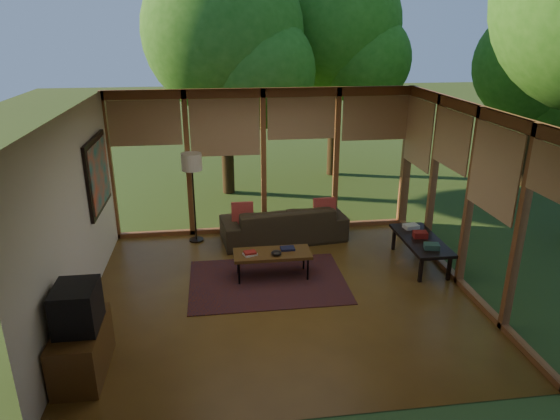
{
  "coord_description": "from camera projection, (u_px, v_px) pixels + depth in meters",
  "views": [
    {
      "loc": [
        -0.88,
        -6.41,
        3.72
      ],
      "look_at": [
        0.07,
        0.7,
        1.07
      ],
      "focal_mm": 32.0,
      "sensor_mm": 36.0,
      "label": 1
    }
  ],
  "objects": [
    {
      "name": "wall_painting",
      "position": [
        98.0,
        174.0,
        7.79
      ],
      "size": [
        0.06,
        1.35,
        1.15
      ],
      "color": "black",
      "rests_on": "wall_left"
    },
    {
      "name": "coffee_table",
      "position": [
        272.0,
        254.0,
        7.74
      ],
      "size": [
        1.2,
        0.5,
        0.43
      ],
      "color": "#593818",
      "rests_on": "floor"
    },
    {
      "name": "console_book_b",
      "position": [
        420.0,
        235.0,
        8.18
      ],
      "size": [
        0.24,
        0.19,
        0.1
      ],
      "primitive_type": "cube",
      "rotation": [
        0.0,
        0.0,
        -0.12
      ],
      "color": "maroon",
      "rests_on": "side_console"
    },
    {
      "name": "exterior_lawn",
      "position": [
        498.0,
        152.0,
        15.79
      ],
      "size": [
        40.0,
        40.0,
        0.0
      ],
      "primitive_type": "plane",
      "color": "#31491B",
      "rests_on": "ground"
    },
    {
      "name": "ct_book_lower",
      "position": [
        250.0,
        254.0,
        7.63
      ],
      "size": [
        0.24,
        0.21,
        0.03
      ],
      "primitive_type": "cube",
      "rotation": [
        0.0,
        0.0,
        0.37
      ],
      "color": "beige",
      "rests_on": "coffee_table"
    },
    {
      "name": "ct_bowl",
      "position": [
        276.0,
        253.0,
        7.63
      ],
      "size": [
        0.16,
        0.16,
        0.07
      ],
      "primitive_type": "ellipsoid",
      "color": "black",
      "rests_on": "coffee_table"
    },
    {
      "name": "pillow_right",
      "position": [
        325.0,
        209.0,
        9.1
      ],
      "size": [
        0.4,
        0.21,
        0.42
      ],
      "primitive_type": "cube",
      "rotation": [
        -0.21,
        0.0,
        0.0
      ],
      "color": "maroon",
      "rests_on": "sofa"
    },
    {
      "name": "tree_ne",
      "position": [
        336.0,
        25.0,
        12.16
      ],
      "size": [
        3.17,
        3.17,
        5.35
      ],
      "color": "#322312",
      "rests_on": "ground"
    },
    {
      "name": "floor_lamp",
      "position": [
        192.0,
        167.0,
        8.72
      ],
      "size": [
        0.36,
        0.36,
        1.65
      ],
      "color": "black",
      "rests_on": "floor"
    },
    {
      "name": "rug",
      "position": [
        268.0,
        281.0,
        7.72
      ],
      "size": [
        2.39,
        1.7,
        0.01
      ],
      "primitive_type": "cube",
      "color": "maroon",
      "rests_on": "floor"
    },
    {
      "name": "television",
      "position": [
        77.0,
        307.0,
        5.42
      ],
      "size": [
        0.45,
        0.55,
        0.5
      ],
      "primitive_type": "cube",
      "color": "black",
      "rests_on": "media_cabinet"
    },
    {
      "name": "side_console",
      "position": [
        421.0,
        241.0,
        8.17
      ],
      "size": [
        0.6,
        1.4,
        0.46
      ],
      "color": "black",
      "rests_on": "floor"
    },
    {
      "name": "ct_book_upper",
      "position": [
        250.0,
        252.0,
        7.62
      ],
      "size": [
        0.2,
        0.17,
        0.03
      ],
      "primitive_type": "cube",
      "rotation": [
        0.0,
        0.0,
        0.19
      ],
      "color": "maroon",
      "rests_on": "coffee_table"
    },
    {
      "name": "ceiling",
      "position": [
        282.0,
        110.0,
        6.42
      ],
      "size": [
        5.5,
        5.5,
        0.0
      ],
      "primitive_type": "plane",
      "rotation": [
        3.14,
        0.0,
        0.0
      ],
      "color": "white",
      "rests_on": "ground"
    },
    {
      "name": "tree_nw",
      "position": [
        223.0,
        33.0,
        10.71
      ],
      "size": [
        3.5,
        3.5,
        5.35
      ],
      "color": "#322312",
      "rests_on": "ground"
    },
    {
      "name": "wall_front",
      "position": [
        319.0,
        301.0,
        4.57
      ],
      "size": [
        5.5,
        0.04,
        2.7
      ],
      "primitive_type": "cube",
      "color": "silver",
      "rests_on": "ground"
    },
    {
      "name": "pillow_left",
      "position": [
        242.0,
        213.0,
        8.92
      ],
      "size": [
        0.39,
        0.21,
        0.41
      ],
      "primitive_type": "cube",
      "rotation": [
        -0.21,
        0.0,
        0.0
      ],
      "color": "maroon",
      "rests_on": "sofa"
    },
    {
      "name": "window_wall_back",
      "position": [
        264.0,
        163.0,
        9.22
      ],
      "size": [
        5.5,
        0.12,
        2.7
      ],
      "primitive_type": "cube",
      "color": "brown",
      "rests_on": "ground"
    },
    {
      "name": "sofa",
      "position": [
        284.0,
        223.0,
        9.14
      ],
      "size": [
        2.34,
        1.14,
        0.66
      ],
      "primitive_type": "imported",
      "rotation": [
        0.0,
        0.0,
        3.26
      ],
      "color": "#342A1A",
      "rests_on": "floor"
    },
    {
      "name": "console_book_a",
      "position": [
        432.0,
        246.0,
        7.77
      ],
      "size": [
        0.26,
        0.22,
        0.08
      ],
      "primitive_type": "cube",
      "rotation": [
        0.0,
        0.0,
        -0.24
      ],
      "color": "#2E5144",
      "rests_on": "side_console"
    },
    {
      "name": "wall_left",
      "position": [
        75.0,
        218.0,
        6.55
      ],
      "size": [
        0.04,
        5.0,
        2.7
      ],
      "primitive_type": "cube",
      "color": "silver",
      "rests_on": "ground"
    },
    {
      "name": "console_book_c",
      "position": [
        411.0,
        226.0,
        8.56
      ],
      "size": [
        0.27,
        0.22,
        0.07
      ],
      "primitive_type": "cube",
      "rotation": [
        0.0,
        0.0,
        0.16
      ],
      "color": "beige",
      "rests_on": "side_console"
    },
    {
      "name": "floor",
      "position": [
        282.0,
        294.0,
        7.36
      ],
      "size": [
        5.5,
        5.5,
        0.0
      ],
      "primitive_type": "plane",
      "color": "brown",
      "rests_on": "ground"
    },
    {
      "name": "ct_book_side",
      "position": [
        288.0,
        248.0,
        7.83
      ],
      "size": [
        0.22,
        0.17,
        0.03
      ],
      "primitive_type": "cube",
      "rotation": [
        0.0,
        0.0,
        0.03
      ],
      "color": "black",
      "rests_on": "coffee_table"
    },
    {
      "name": "media_cabinet",
      "position": [
        82.0,
        350.0,
        5.6
      ],
      "size": [
        0.5,
        1.0,
        0.6
      ],
      "primitive_type": "cube",
      "color": "#593818",
      "rests_on": "floor"
    },
    {
      "name": "window_wall_right",
      "position": [
        469.0,
        200.0,
        7.23
      ],
      "size": [
        0.12,
        5.0,
        2.7
      ],
      "primitive_type": "cube",
      "color": "brown",
      "rests_on": "ground"
    },
    {
      "name": "tree_far",
      "position": [
        534.0,
        65.0,
        11.43
      ],
      "size": [
        2.68,
        2.68,
        4.23
      ],
      "color": "#322312",
      "rests_on": "ground"
    }
  ]
}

